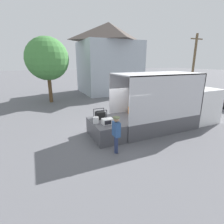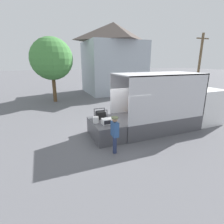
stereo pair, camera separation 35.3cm
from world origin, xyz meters
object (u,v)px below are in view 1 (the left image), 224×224
object	(u,v)px
microwave	(107,121)
street_tree	(47,59)
box_truck	(175,110)
utility_pole	(194,64)
portable_generator	(101,115)
worker_person	(116,131)
orange_bucket	(96,120)

from	to	relation	value
microwave	street_tree	bearing A→B (deg)	99.36
box_truck	utility_pole	world-z (taller)	utility_pole
portable_generator	worker_person	xyz separation A→B (m)	(-0.15, -2.39, -0.06)
box_truck	orange_bucket	size ratio (longest dim) A/B	21.45
box_truck	portable_generator	size ratio (longest dim) A/B	11.05
portable_generator	street_tree	distance (m)	10.46
box_truck	portable_generator	bearing A→B (deg)	173.39
box_truck	microwave	size ratio (longest dim) A/B	12.88
orange_bucket	street_tree	bearing A→B (deg)	97.02
portable_generator	street_tree	world-z (taller)	street_tree
box_truck	orange_bucket	world-z (taller)	box_truck
utility_pole	worker_person	bearing A→B (deg)	-147.75
microwave	orange_bucket	bearing A→B (deg)	142.37
box_truck	portable_generator	world-z (taller)	box_truck
utility_pole	box_truck	bearing A→B (deg)	-142.14
street_tree	utility_pole	bearing A→B (deg)	-9.87
street_tree	worker_person	bearing A→B (deg)	-82.36
worker_person	utility_pole	size ratio (longest dim) A/B	0.24
microwave	street_tree	xyz separation A→B (m)	(-1.79, 10.83, 3.21)
worker_person	utility_pole	xyz separation A→B (m)	(14.80, 9.34, 2.66)
microwave	portable_generator	distance (m)	1.02
microwave	utility_pole	bearing A→B (deg)	28.53
worker_person	street_tree	size ratio (longest dim) A/B	0.27
portable_generator	utility_pole	size ratio (longest dim) A/B	0.09
orange_bucket	worker_person	xyz separation A→B (m)	(0.35, -1.76, -0.02)
portable_generator	box_truck	bearing A→B (deg)	-6.61
orange_bucket	street_tree	size ratio (longest dim) A/B	0.05
worker_person	portable_generator	bearing A→B (deg)	86.49
orange_bucket	box_truck	bearing A→B (deg)	0.56
microwave	worker_person	bearing A→B (deg)	-96.20
orange_bucket	street_tree	xyz separation A→B (m)	(-1.29, 10.44, 3.19)
utility_pole	street_tree	distance (m)	16.70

